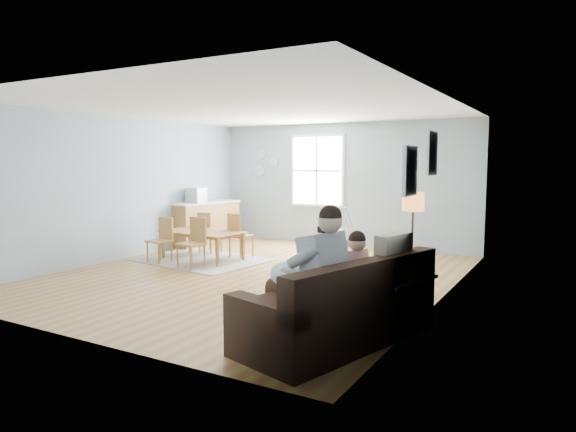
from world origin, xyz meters
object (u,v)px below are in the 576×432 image
Objects in this scene: sofa at (342,312)px; chair_se at (194,239)px; dining_table at (202,246)px; counter at (207,223)px; storage_cube at (354,304)px; chair_ne at (238,233)px; chair_sw at (162,237)px; floor_lamp at (413,210)px; chair_nw at (208,230)px; toddler at (349,265)px; baby_swing at (336,233)px; father at (311,271)px; monitor at (196,195)px.

sofa is 2.70× the size of chair_se.
dining_table is 1.91m from counter.
chair_ne is at bearing 142.08° from storage_cube.
sofa reaches higher than chair_sw.
floor_lamp is at bearing -1.84° from chair_sw.
chair_se is at bearing 156.38° from storage_cube.
toddler is at bearing -35.83° from chair_nw.
counter is 1.57× the size of baby_swing.
dining_table is (-3.89, 3.06, -0.50)m from father.
floor_lamp is 3.93m from chair_se.
baby_swing is (-2.09, 4.16, 0.17)m from storage_cube.
father is at bearing -34.55° from chair_se.
chair_ne is at bearing 133.58° from father.
chair_ne is at bearing 162.21° from floor_lamp.
sofa is 4.35m from chair_se.
toddler is 2.59× the size of monitor.
toddler is 4.77m from chair_ne.
dining_table is at bearing 150.97° from storage_cube.
chair_nw is at bearing 123.59° from dining_table.
chair_nw is (0.15, 1.15, 0.01)m from chair_sw.
baby_swing is at bearing 116.68° from storage_cube.
storage_cube is 0.44× the size of baby_swing.
toddler is 6.46m from monitor.
chair_ne is (-3.74, 1.20, -0.71)m from floor_lamp.
floor_lamp reaches higher than dining_table.
floor_lamp is at bearing 82.30° from father.
baby_swing reaches higher than chair_nw.
baby_swing is (3.01, 0.39, -0.07)m from counter.
chair_ne reaches higher than chair_sw.
father is 2.45m from floor_lamp.
chair_nw is at bearing 118.83° from chair_se.
sofa is 5.14m from chair_sw.
monitor reaches higher than toddler.
sofa is 6.72× the size of monitor.
baby_swing is at bearing 45.75° from chair_sw.
chair_sw is at bearing -97.38° from chair_nw.
chair_sw reaches higher than storage_cube.
father is 1.29× the size of baby_swing.
chair_sw is at bearing -132.78° from chair_ne.
father is 4.96m from chair_ne.
monitor is 0.32× the size of baby_swing.
floor_lamp is 1.82m from storage_cube.
sofa is at bearing -42.41° from chair_ne.
sofa is 2.30m from floor_lamp.
monitor is (-5.02, 4.28, 0.35)m from father.
chair_sw is (-4.60, 2.27, 0.15)m from sofa.
chair_nw is at bearing -37.17° from monitor.
baby_swing is at bearing 13.35° from monitor.
counter is at bearing -172.53° from baby_swing.
chair_sw is at bearing -73.61° from counter.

